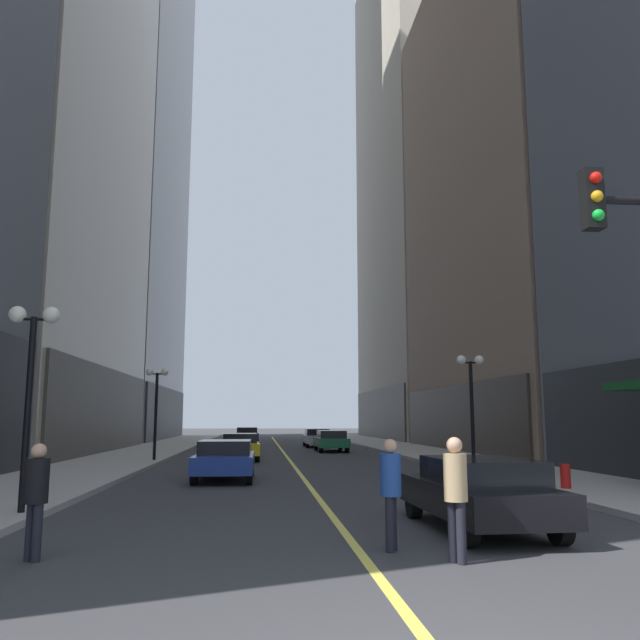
# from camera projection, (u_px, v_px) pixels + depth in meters

# --- Properties ---
(ground_plane) EXTENTS (200.00, 200.00, 0.00)m
(ground_plane) POSITION_uv_depth(u_px,v_px,m) (284.00, 453.00, 38.98)
(ground_plane) COLOR #38383A
(sidewalk_left) EXTENTS (4.50, 78.00, 0.15)m
(sidewalk_left) POSITION_uv_depth(u_px,v_px,m) (145.00, 452.00, 38.22)
(sidewalk_left) COLOR #ADA8A0
(sidewalk_left) RESTS_ON ground
(sidewalk_right) EXTENTS (4.50, 78.00, 0.15)m
(sidewalk_right) POSITION_uv_depth(u_px,v_px,m) (418.00, 451.00, 39.77)
(sidewalk_right) COLOR #ADA8A0
(sidewalk_right) RESTS_ON ground
(lane_centre_stripe) EXTENTS (0.16, 70.00, 0.01)m
(lane_centre_stripe) POSITION_uv_depth(u_px,v_px,m) (284.00, 453.00, 38.98)
(lane_centre_stripe) COLOR #E5D64C
(lane_centre_stripe) RESTS_ON ground
(building_left_far) EXTENTS (14.61, 26.00, 81.87)m
(building_left_far) POSITION_uv_depth(u_px,v_px,m) (110.00, 48.00, 68.12)
(building_left_far) COLOR gray
(building_left_far) RESTS_ON ground
(building_right_mid) EXTENTS (13.59, 24.00, 33.91)m
(building_right_mid) POSITION_uv_depth(u_px,v_px,m) (546.00, 192.00, 42.66)
(building_right_mid) COLOR gray
(building_right_mid) RESTS_ON ground
(building_right_far) EXTENTS (14.57, 26.00, 90.20)m
(building_right_far) POSITION_uv_depth(u_px,v_px,m) (437.00, 31.00, 72.07)
(building_right_far) COLOR #B7AD99
(building_right_far) RESTS_ON ground
(car_black) EXTENTS (1.98, 4.53, 1.32)m
(car_black) POSITION_uv_depth(u_px,v_px,m) (479.00, 491.00, 11.97)
(car_black) COLOR black
(car_black) RESTS_ON ground
(car_blue) EXTENTS (1.97, 4.27, 1.32)m
(car_blue) POSITION_uv_depth(u_px,v_px,m) (225.00, 459.00, 21.69)
(car_blue) COLOR navy
(car_blue) RESTS_ON ground
(car_yellow) EXTENTS (2.01, 4.07, 1.32)m
(car_yellow) POSITION_uv_depth(u_px,v_px,m) (240.00, 446.00, 31.99)
(car_yellow) COLOR yellow
(car_yellow) RESTS_ON ground
(car_green) EXTENTS (1.85, 4.69, 1.32)m
(car_green) POSITION_uv_depth(u_px,v_px,m) (331.00, 440.00, 40.61)
(car_green) COLOR #196038
(car_green) RESTS_ON ground
(car_silver) EXTENTS (1.87, 4.74, 1.32)m
(car_silver) POSITION_uv_depth(u_px,v_px,m) (317.00, 437.00, 47.22)
(car_silver) COLOR #B7B7BC
(car_silver) RESTS_ON ground
(car_navy) EXTENTS (2.01, 4.43, 1.32)m
(car_navy) POSITION_uv_depth(u_px,v_px,m) (247.00, 434.00, 54.78)
(car_navy) COLOR #141E4C
(car_navy) RESTS_ON ground
(pedestrian_in_tan_trench) EXTENTS (0.46, 0.46, 1.78)m
(pedestrian_in_tan_trench) POSITION_uv_depth(u_px,v_px,m) (456.00, 489.00, 9.35)
(pedestrian_in_tan_trench) COLOR black
(pedestrian_in_tan_trench) RESTS_ON ground
(pedestrian_in_blue_hoodie) EXTENTS (0.46, 0.46, 1.73)m
(pedestrian_in_blue_hoodie) POSITION_uv_depth(u_px,v_px,m) (391.00, 485.00, 10.19)
(pedestrian_in_blue_hoodie) COLOR black
(pedestrian_in_blue_hoodie) RESTS_ON ground
(pedestrian_in_black_coat) EXTENTS (0.48, 0.48, 1.68)m
(pedestrian_in_black_coat) POSITION_uv_depth(u_px,v_px,m) (36.00, 492.00, 9.47)
(pedestrian_in_black_coat) COLOR black
(pedestrian_in_black_coat) RESTS_ON ground
(street_lamp_left_near) EXTENTS (1.06, 0.36, 4.43)m
(street_lamp_left_near) POSITION_uv_depth(u_px,v_px,m) (31.00, 361.00, 13.64)
(street_lamp_left_near) COLOR black
(street_lamp_left_near) RESTS_ON ground
(street_lamp_left_far) EXTENTS (1.06, 0.36, 4.43)m
(street_lamp_left_far) POSITION_uv_depth(u_px,v_px,m) (157.00, 393.00, 30.48)
(street_lamp_left_far) COLOR black
(street_lamp_left_far) RESTS_ON ground
(street_lamp_right_mid) EXTENTS (1.06, 0.36, 4.43)m
(street_lamp_right_mid) POSITION_uv_depth(u_px,v_px,m) (471.00, 386.00, 24.31)
(street_lamp_right_mid) COLOR black
(street_lamp_right_mid) RESTS_ON ground
(fire_hydrant_right) EXTENTS (0.28, 0.28, 0.80)m
(fire_hydrant_right) POSITION_uv_depth(u_px,v_px,m) (566.00, 479.00, 17.80)
(fire_hydrant_right) COLOR red
(fire_hydrant_right) RESTS_ON ground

